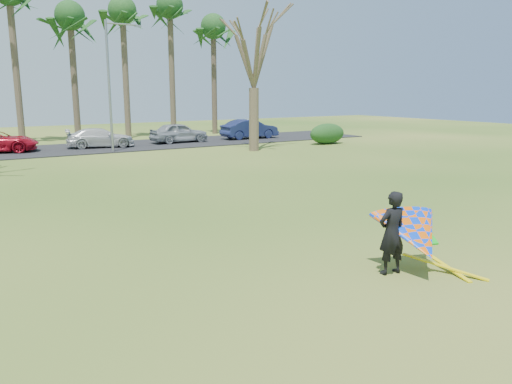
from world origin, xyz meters
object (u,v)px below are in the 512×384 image
streetlight (111,80)px  car_4 (179,133)px  kite_flyer (413,234)px  car_3 (100,138)px  bare_tree_right (254,46)px  car_5 (250,129)px

streetlight → car_4: 7.37m
kite_flyer → car_3: bearing=87.9°
car_3 → bare_tree_right: bearing=-119.7°
bare_tree_right → kite_flyer: bare_tree_right is taller
car_3 → streetlight: bearing=-166.5°
bare_tree_right → streetlight: (-7.84, 4.00, -2.10)m
car_5 → kite_flyer: size_ratio=1.93×
streetlight → kite_flyer: (-1.12, -24.53, -3.61)m
car_4 → streetlight: bearing=115.2°
kite_flyer → streetlight: bearing=87.4°
bare_tree_right → car_5: bare_tree_right is taller
streetlight → bare_tree_right: bearing=-27.0°
streetlight → kite_flyer: 24.82m
streetlight → car_4: size_ratio=1.88×
bare_tree_right → car_3: bare_tree_right is taller
car_4 → car_5: (6.01, -0.18, 0.03)m
streetlight → car_3: size_ratio=1.81×
bare_tree_right → car_4: 9.29m
car_5 → kite_flyer: (-12.81, -27.29, 0.03)m
bare_tree_right → kite_flyer: bearing=-113.6°
car_3 → car_5: 11.82m
bare_tree_right → car_4: bare_tree_right is taller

